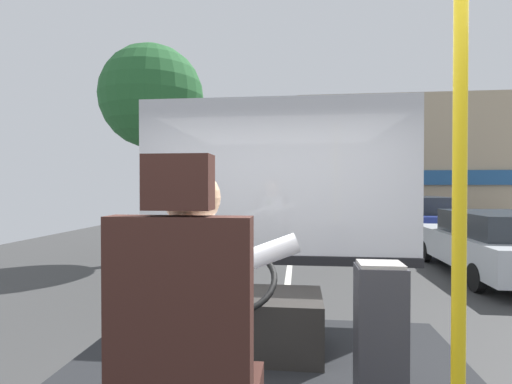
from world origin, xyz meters
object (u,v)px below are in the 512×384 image
(parked_car_blue, at_px, (421,218))
(parked_car_silver, at_px, (497,243))
(steering_console, at_px, (243,320))
(handrail_pole, at_px, (459,228))
(fare_box, at_px, (380,331))
(driver_seat, at_px, (188,367))
(bus_driver, at_px, (196,306))

(parked_car_blue, bearing_deg, parked_car_silver, -90.19)
(steering_console, height_order, handrail_pole, handrail_pole)
(handrail_pole, height_order, parked_car_silver, handrail_pole)
(parked_car_silver, bearing_deg, fare_box, -120.21)
(handrail_pole, distance_m, parked_car_silver, 7.82)
(handrail_pole, distance_m, fare_box, 1.08)
(fare_box, relative_size, parked_car_silver, 0.17)
(fare_box, distance_m, parked_car_silver, 7.05)
(driver_seat, xyz_separation_m, parked_car_silver, (4.37, 6.93, -0.51))
(handrail_pole, xyz_separation_m, parked_car_silver, (3.47, 6.94, -1.01))
(steering_console, relative_size, handrail_pole, 0.54)
(driver_seat, distance_m, fare_box, 1.19)
(driver_seat, distance_m, parked_car_silver, 8.21)
(bus_driver, bearing_deg, handrail_pole, -8.25)
(handrail_pole, xyz_separation_m, fare_box, (-0.07, 0.85, -0.66))
(steering_console, bearing_deg, driver_seat, -90.00)
(parked_car_silver, xyz_separation_m, parked_car_blue, (0.02, 4.90, 0.09))
(driver_seat, relative_size, bus_driver, 1.54)
(driver_seat, xyz_separation_m, steering_console, (-0.00, 1.34, -0.30))
(steering_console, xyz_separation_m, fare_box, (0.83, -0.50, 0.15))
(bus_driver, bearing_deg, parked_car_blue, 69.45)
(steering_console, height_order, parked_car_blue, parked_car_blue)
(driver_seat, relative_size, parked_car_silver, 0.29)
(fare_box, xyz_separation_m, parked_car_blue, (3.56, 10.99, -0.27))
(fare_box, bearing_deg, steering_console, 148.82)
(fare_box, relative_size, parked_car_blue, 0.18)
(bus_driver, height_order, parked_car_silver, bus_driver)
(handrail_pole, height_order, parked_car_blue, handrail_pole)
(bus_driver, distance_m, parked_car_blue, 12.52)
(handrail_pole, bearing_deg, parked_car_blue, 73.59)
(parked_car_blue, bearing_deg, driver_seat, -110.36)
(driver_seat, relative_size, handrail_pole, 0.62)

